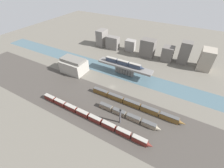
{
  "coord_description": "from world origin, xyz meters",
  "views": [
    {
      "loc": [
        46.36,
        -83.78,
        78.65
      ],
      "look_at": [
        0.0,
        -0.91,
        3.74
      ],
      "focal_mm": 24.0,
      "sensor_mm": 36.0,
      "label": 1
    }
  ],
  "objects": [
    {
      "name": "city_block_low",
      "position": [
        62.79,
        68.18,
        9.84
      ],
      "size": [
        11.63,
        14.86,
        19.67
      ],
      "primitive_type": "cube",
      "color": "gray",
      "rests_on": "ground"
    },
    {
      "name": "city_block_tall",
      "position": [
        43.11,
        69.92,
        11.14
      ],
      "size": [
        10.01,
        9.71,
        22.27
      ],
      "primitive_type": "cube",
      "color": "#605B56",
      "rests_on": "ground"
    },
    {
      "name": "train_yard_mid",
      "position": [
        24.13,
        -22.86,
        1.71
      ],
      "size": [
        43.6,
        2.97,
        3.51
      ],
      "color": "gray",
      "rests_on": "ground"
    },
    {
      "name": "train_on_bridge",
      "position": [
        -0.74,
        22.18,
        11.28
      ],
      "size": [
        37.47,
        2.93,
        3.95
      ],
      "color": "#2D384C",
      "rests_on": "bridge"
    },
    {
      "name": "river_water",
      "position": [
        0.0,
        22.18,
        0.0
      ],
      "size": [
        320.0,
        18.4,
        0.01
      ],
      "primitive_type": "cube",
      "color": "#47606B",
      "rests_on": "ground"
    },
    {
      "name": "warehouse_building",
      "position": [
        -42.73,
        3.08,
        6.5
      ],
      "size": [
        22.27,
        15.85,
        13.68
      ],
      "color": "#9E998E",
      "rests_on": "ground"
    },
    {
      "name": "city_block_center",
      "position": [
        -15.53,
        70.27,
        6.21
      ],
      "size": [
        10.73,
        8.44,
        12.43
      ],
      "primitive_type": "cube",
      "color": "gray",
      "rests_on": "ground"
    },
    {
      "name": "bridge",
      "position": [
        0.0,
        22.18,
        6.84
      ],
      "size": [
        50.76,
        8.48,
        9.35
      ],
      "color": "slate",
      "rests_on": "ground"
    },
    {
      "name": "city_block_right",
      "position": [
        6.65,
        65.5,
        9.53
      ],
      "size": [
        14.68,
        10.77,
        19.07
      ],
      "primitive_type": "cube",
      "color": "#605B56",
      "rests_on": "ground"
    },
    {
      "name": "train_yard_far",
      "position": [
        23.34,
        -11.69,
        2.04
      ],
      "size": [
        68.83,
        2.78,
        4.15
      ],
      "color": "brown",
      "rests_on": "ground"
    },
    {
      "name": "ground_plane",
      "position": [
        0.0,
        0.0,
        0.0
      ],
      "size": [
        400.0,
        400.0,
        0.0
      ],
      "primitive_type": "plane",
      "color": "#666056"
    },
    {
      "name": "train_yard_near",
      "position": [
        3.1,
        -35.8,
        1.94
      ],
      "size": [
        82.76,
        2.77,
        3.94
      ],
      "color": "#5B1E19",
      "rests_on": "ground"
    },
    {
      "name": "city_block_far_left",
      "position": [
        -52.17,
        66.93,
        9.5
      ],
      "size": [
        9.27,
        13.65,
        19.01
      ],
      "primitive_type": "cube",
      "color": "slate",
      "rests_on": "ground"
    },
    {
      "name": "city_block_left",
      "position": [
        -35.77,
        64.52,
        7.32
      ],
      "size": [
        15.07,
        8.04,
        14.64
      ],
      "primitive_type": "cube",
      "color": "slate",
      "rests_on": "ground"
    },
    {
      "name": "signal_tower",
      "position": [
        21.46,
        -29.01,
        5.89
      ],
      "size": [
        1.04,
        1.04,
        12.18
      ],
      "color": "#4C4C51",
      "rests_on": "ground"
    },
    {
      "name": "railbed_yard",
      "position": [
        0.0,
        -24.0,
        0.0
      ],
      "size": [
        280.0,
        42.0,
        0.01
      ],
      "primitive_type": "cube",
      "color": "#423D38",
      "rests_on": "ground"
    },
    {
      "name": "city_block_far_right",
      "position": [
        27.76,
        66.76,
        7.58
      ],
      "size": [
        10.65,
        11.44,
        15.16
      ],
      "primitive_type": "cube",
      "color": "#605B56",
      "rests_on": "ground"
    }
  ]
}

